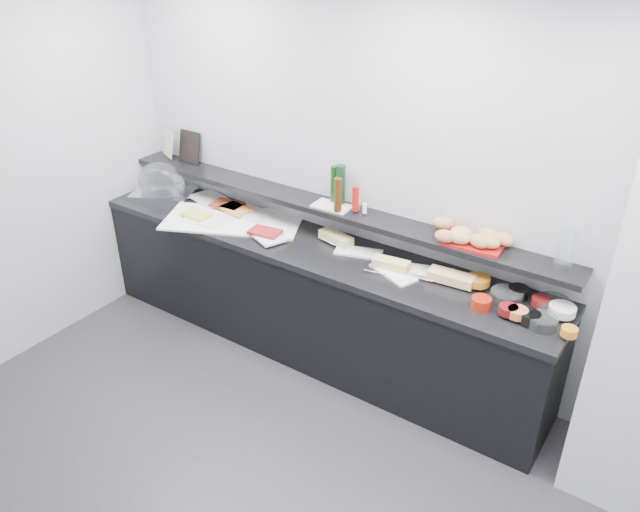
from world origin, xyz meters
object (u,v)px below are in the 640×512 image
Objects in this scene: cloche_base at (164,193)px; carafe at (567,246)px; sandwich_plate_mid at (393,273)px; condiment_tray at (332,206)px; bread_tray at (474,242)px; framed_print at (190,147)px.

cloche_base is 3.18m from carafe.
condiment_tray is at bearing -175.33° from sandwich_plate_mid.
cloche_base is at bearing 179.69° from bread_tray.
carafe reaches higher than cloche_base.
sandwich_plate_mid is at bearing -167.07° from carafe.
carafe reaches higher than condiment_tray.
bread_tray is 1.22× the size of carafe.
carafe is at bearing 34.98° from sandwich_plate_mid.
bread_tray is (2.49, -0.05, -0.12)m from framed_print.
condiment_tray reaches higher than sandwich_plate_mid.
framed_print is 1.47m from condiment_tray.
bread_tray is at bearing -1.06° from condiment_tray.
cloche_base is at bearing -178.26° from condiment_tray.
framed_print reaches higher than condiment_tray.
framed_print is at bearing 174.61° from bread_tray.
bread_tray is (2.61, 0.18, 0.24)m from cloche_base.
condiment_tray is (-0.60, 0.19, 0.25)m from sandwich_plate_mid.
carafe is at bearing -4.78° from bread_tray.
cloche_base is at bearing -116.88° from framed_print.
framed_print is (-2.06, 0.28, 0.37)m from sandwich_plate_mid.
sandwich_plate_mid is 2.11m from framed_print.
carafe is at bearing -2.01° from condiment_tray.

